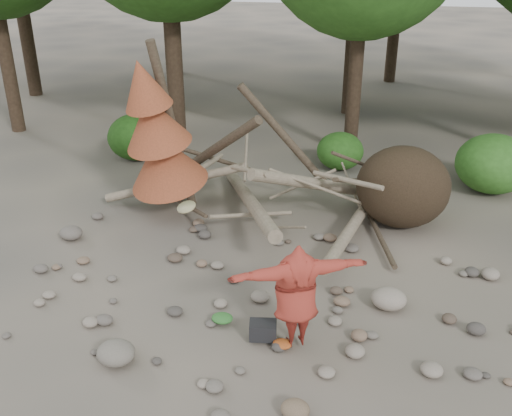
# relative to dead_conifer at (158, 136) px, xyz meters

# --- Properties ---
(ground) EXTENTS (120.00, 120.00, 0.00)m
(ground) POSITION_rel_dead_conifer_xyz_m (3.12, -3.37, -2.11)
(ground) COLOR #514C44
(ground) RESTS_ON ground
(deadfall_pile) EXTENTS (8.55, 5.24, 3.30)m
(deadfall_pile) POSITION_rel_dead_conifer_xyz_m (5.13, 0.87, -1.16)
(deadfall_pile) COLOR #332619
(deadfall_pile) RESTS_ON ground
(dead_conifer) EXTENTS (2.06, 2.16, 4.35)m
(dead_conifer) POSITION_rel_dead_conifer_xyz_m (0.00, 0.00, 0.00)
(dead_conifer) COLOR #4C3F30
(dead_conifer) RESTS_ON ground
(bush_left) EXTENTS (1.80, 1.80, 1.44)m
(bush_left) POSITION_rel_dead_conifer_xyz_m (-2.38, 3.83, -1.39)
(bush_left) COLOR #214F15
(bush_left) RESTS_ON ground
(bush_mid) EXTENTS (1.40, 1.40, 1.12)m
(bush_mid) POSITION_rel_dead_conifer_xyz_m (3.92, 4.43, -1.55)
(bush_mid) COLOR #2C641D
(bush_mid) RESTS_ON ground
(bush_right) EXTENTS (2.00, 2.00, 1.60)m
(bush_right) POSITION_rel_dead_conifer_xyz_m (8.12, 3.63, -1.31)
(bush_right) COLOR #377725
(bush_right) RESTS_ON ground
(frisbee_thrower) EXTENTS (3.11, 1.59, 2.46)m
(frisbee_thrower) POSITION_rel_dead_conifer_xyz_m (4.03, -4.20, -1.09)
(frisbee_thrower) COLOR maroon
(frisbee_thrower) RESTS_ON ground
(backpack) EXTENTS (0.51, 0.39, 0.31)m
(backpack) POSITION_rel_dead_conifer_xyz_m (3.48, -4.19, -1.96)
(backpack) COLOR black
(backpack) RESTS_ON ground
(cloth_green) EXTENTS (0.39, 0.33, 0.15)m
(cloth_green) POSITION_rel_dead_conifer_xyz_m (2.66, -3.90, -2.04)
(cloth_green) COLOR #2D6A2A
(cloth_green) RESTS_ON ground
(cloth_orange) EXTENTS (0.33, 0.27, 0.12)m
(cloth_orange) POSITION_rel_dead_conifer_xyz_m (3.85, -4.34, -2.05)
(cloth_orange) COLOR #A64A1C
(cloth_orange) RESTS_ON ground
(boulder_front_left) EXTENTS (0.63, 0.57, 0.38)m
(boulder_front_left) POSITION_rel_dead_conifer_xyz_m (1.28, -5.29, -1.92)
(boulder_front_left) COLOR slate
(boulder_front_left) RESTS_ON ground
(boulder_front_right) EXTENTS (0.43, 0.38, 0.26)m
(boulder_front_right) POSITION_rel_dead_conifer_xyz_m (4.31, -5.78, -1.98)
(boulder_front_right) COLOR #755F49
(boulder_front_right) RESTS_ON ground
(boulder_mid_right) EXTENTS (0.66, 0.59, 0.40)m
(boulder_mid_right) POSITION_rel_dead_conifer_xyz_m (5.55, -2.69, -1.91)
(boulder_mid_right) COLOR gray
(boulder_mid_right) RESTS_ON ground
(boulder_mid_left) EXTENTS (0.53, 0.48, 0.32)m
(boulder_mid_left) POSITION_rel_dead_conifer_xyz_m (-1.65, -1.58, -1.95)
(boulder_mid_left) COLOR #645C54
(boulder_mid_left) RESTS_ON ground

